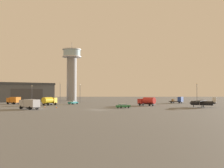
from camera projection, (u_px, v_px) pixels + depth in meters
name	position (u px, v px, depth m)	size (l,w,h in m)	color
ground_plane	(98.00, 110.00, 68.43)	(400.00, 400.00, 0.00)	#60605E
control_tower	(72.00, 69.00, 144.99)	(10.78, 10.78, 33.79)	gray
hangar	(21.00, 92.00, 133.72)	(37.37, 35.99, 9.64)	#4C5159
airplane_black	(202.00, 103.00, 79.15)	(8.15, 10.12, 3.22)	black
truck_box_orange	(14.00, 100.00, 99.79)	(6.36, 5.22, 2.87)	#38383D
truck_box_silver	(30.00, 104.00, 70.02)	(6.93, 6.30, 2.78)	#38383D
truck_fuel_tanker_red	(147.00, 101.00, 88.61)	(6.30, 5.87, 3.02)	#38383D
truck_flatbed_blue	(178.00, 100.00, 109.01)	(5.97, 5.61, 2.82)	#38383D
truck_fuel_tanker_yellow	(49.00, 101.00, 92.06)	(4.92, 6.27, 3.01)	#38383D
car_teal	(73.00, 102.00, 100.25)	(3.81, 4.53, 1.37)	teal
car_green	(123.00, 106.00, 75.75)	(4.57, 3.86, 1.37)	#287A42
light_post_west	(60.00, 91.00, 112.14)	(0.44, 0.44, 9.12)	#38383D
light_post_east	(80.00, 91.00, 118.68)	(0.44, 0.44, 8.67)	#38383D
light_post_north	(32.00, 92.00, 112.82)	(0.44, 0.44, 7.89)	#38383D
light_post_centre	(197.00, 91.00, 112.09)	(0.44, 0.44, 8.89)	#38383D
traffic_cone_near_left	(57.00, 107.00, 76.72)	(0.36, 0.36, 0.66)	black
traffic_cone_near_right	(45.00, 106.00, 78.83)	(0.36, 0.36, 0.66)	black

